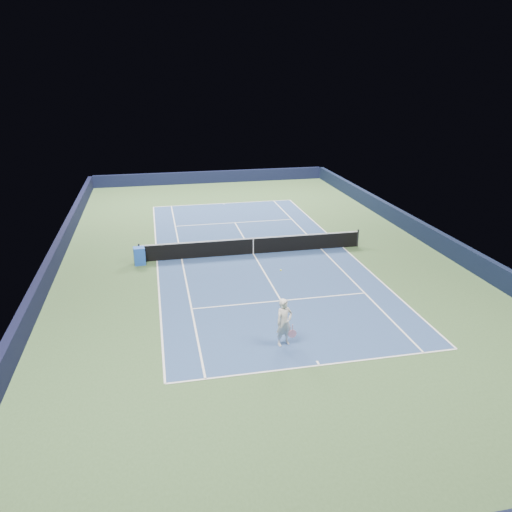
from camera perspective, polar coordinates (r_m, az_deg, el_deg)
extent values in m
plane|color=#35512C|center=(28.83, -0.31, 0.25)|extent=(40.00, 40.00, 0.00)
cube|color=black|center=(47.59, -5.16, 8.98)|extent=(22.00, 0.35, 1.10)
cube|color=black|center=(32.48, 18.77, 2.50)|extent=(0.35, 40.00, 1.10)
cube|color=black|center=(28.65, -22.04, -0.28)|extent=(0.35, 40.00, 1.10)
cube|color=navy|center=(28.83, -0.31, 0.25)|extent=(10.97, 23.77, 0.01)
cube|color=white|center=(40.03, -3.74, 6.02)|extent=(10.97, 0.08, 0.00)
cube|color=white|center=(18.50, 7.26, -12.29)|extent=(10.97, 0.08, 0.00)
cube|color=white|center=(30.34, 9.89, 0.99)|extent=(0.08, 23.77, 0.00)
cube|color=white|center=(28.32, -11.25, -0.53)|extent=(0.08, 23.77, 0.00)
cube|color=white|center=(29.87, 7.45, 0.82)|extent=(0.08, 23.77, 0.00)
cube|color=white|center=(28.35, -8.49, -0.33)|extent=(0.08, 23.77, 0.00)
cube|color=white|center=(34.80, -2.43, 3.83)|extent=(8.23, 0.08, 0.00)
cube|color=white|center=(23.08, 2.89, -5.12)|extent=(8.23, 0.08, 0.00)
cube|color=white|center=(28.83, -0.31, 0.26)|extent=(0.08, 12.80, 0.00)
cube|color=white|center=(39.89, -3.71, 5.97)|extent=(0.08, 0.30, 0.00)
cube|color=white|center=(18.62, 7.11, -12.05)|extent=(0.08, 0.30, 0.00)
cylinder|color=black|center=(28.15, -13.18, 0.34)|extent=(0.10, 0.10, 1.07)
cylinder|color=black|center=(30.51, 11.55, 2.04)|extent=(0.10, 0.10, 1.07)
cube|color=black|center=(28.68, -0.31, 1.10)|extent=(12.80, 0.03, 0.91)
cube|color=white|center=(28.52, -0.31, 2.03)|extent=(12.80, 0.04, 0.06)
cube|color=white|center=(28.68, -0.31, 1.10)|extent=(0.05, 0.04, 0.91)
cube|color=blue|center=(27.85, -13.18, 0.01)|extent=(0.64, 0.59, 0.97)
cube|color=silver|center=(27.86, -12.58, -0.02)|extent=(0.05, 0.43, 0.43)
imported|color=silver|center=(19.17, 3.24, -7.57)|extent=(0.81, 0.66, 1.92)
cylinder|color=#C47F95|center=(19.34, 4.18, -8.23)|extent=(0.03, 0.03, 0.32)
cylinder|color=black|center=(19.45, 4.17, -8.85)|extent=(0.32, 0.02, 0.32)
cylinder|color=pink|center=(19.45, 4.17, -8.85)|extent=(0.34, 0.03, 0.34)
sphere|color=#CDDA2E|center=(19.34, 2.86, -1.63)|extent=(0.07, 0.07, 0.07)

